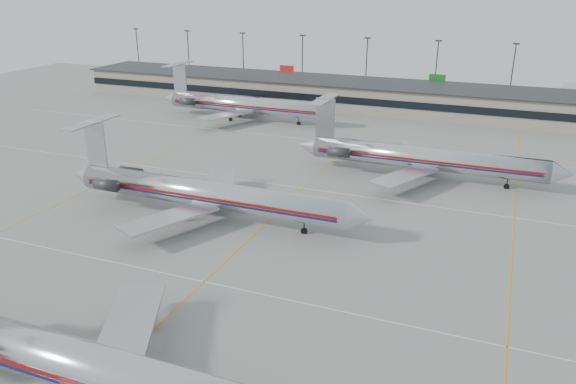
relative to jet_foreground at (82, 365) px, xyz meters
The scene contains 9 objects.
ground 9.76m from the jet_foreground, 95.64° to the left, with size 260.00×260.00×0.00m, color gray.
apron_markings 19.40m from the jet_foreground, 92.68° to the left, with size 160.00×0.15×0.02m, color silver.
terminal 107.03m from the jet_foreground, 90.48° to the left, with size 162.00×17.00×6.25m.
light_mast_row 121.16m from the jet_foreground, 90.42° to the left, with size 163.60×0.40×15.28m.
jet_foreground is the anchor object (origin of this frame).
jet_second_row 35.40m from the jet_foreground, 105.54° to the left, with size 44.54×26.23×11.66m.
jet_third_row 62.07m from the jet_foreground, 76.53° to the left, with size 42.64×26.23×11.66m.
jet_back_row 89.76m from the jet_foreground, 108.59° to the left, with size 42.86×26.37×11.72m.
belt_loader 3.67m from the jet_foreground, 96.04° to the left, with size 4.32×1.60×2.25m.
Camera 1 is at (27.39, -34.70, 30.06)m, focal length 35.00 mm.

